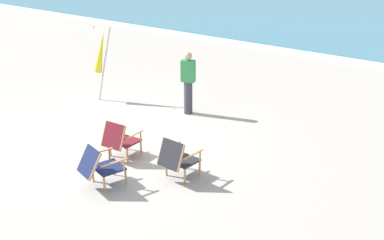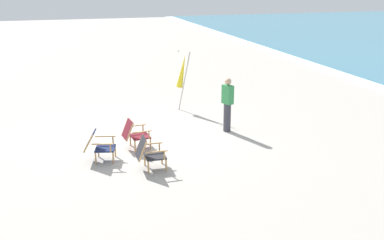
{
  "view_description": "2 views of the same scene",
  "coord_description": "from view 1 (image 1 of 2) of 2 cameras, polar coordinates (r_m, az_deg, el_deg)",
  "views": [
    {
      "loc": [
        7.4,
        -5.82,
        4.15
      ],
      "look_at": [
        1.9,
        0.82,
        0.75
      ],
      "focal_mm": 42.0,
      "sensor_mm": 36.0,
      "label": 1
    },
    {
      "loc": [
        12.29,
        -2.06,
        4.43
      ],
      "look_at": [
        1.02,
        1.29,
        0.69
      ],
      "focal_mm": 42.0,
      "sensor_mm": 36.0,
      "label": 2
    }
  ],
  "objects": [
    {
      "name": "beach_chair_back_left",
      "position": [
        8.31,
        -11.64,
        -5.63
      ],
      "size": [
        0.73,
        0.87,
        0.78
      ],
      "color": "#19234C",
      "rests_on": "ground"
    },
    {
      "name": "umbrella_furled_yellow",
      "position": [
        12.69,
        -11.49,
        8.4
      ],
      "size": [
        0.47,
        0.48,
        2.09
      ],
      "color": "#B7B2A8",
      "rests_on": "ground"
    },
    {
      "name": "surf_band",
      "position": [
        18.63,
        15.38,
        7.96
      ],
      "size": [
        80.0,
        1.1,
        0.06
      ],
      "primitive_type": "cube",
      "color": "white",
      "rests_on": "ground"
    },
    {
      "name": "beach_chair_mid_center",
      "position": [
        9.3,
        -9.14,
        -2.37
      ],
      "size": [
        0.65,
        0.76,
        0.81
      ],
      "color": "maroon",
      "rests_on": "ground"
    },
    {
      "name": "beach_chair_far_center",
      "position": [
        8.39,
        -1.86,
        -4.81
      ],
      "size": [
        0.6,
        0.7,
        0.81
      ],
      "color": "#28282D",
      "rests_on": "ground"
    },
    {
      "name": "ground_plane",
      "position": [
        10.29,
        -11.13,
        -2.71
      ],
      "size": [
        80.0,
        80.0,
        0.0
      ],
      "primitive_type": "plane",
      "color": "#B2AAA0"
    },
    {
      "name": "person_near_chairs",
      "position": [
        11.51,
        -0.49,
        4.79
      ],
      "size": [
        0.39,
        0.3,
        1.63
      ],
      "color": "#383842",
      "rests_on": "ground"
    }
  ]
}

